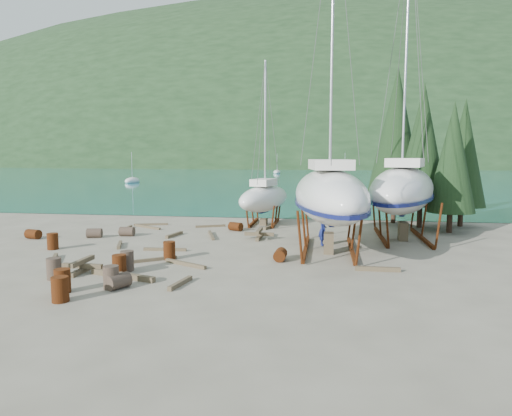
# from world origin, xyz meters

# --- Properties ---
(ground) EXTENTS (600.00, 600.00, 0.00)m
(ground) POSITION_xyz_m (0.00, 0.00, 0.00)
(ground) COLOR #6A6454
(ground) RESTS_ON ground
(bay_water) EXTENTS (700.00, 700.00, 0.00)m
(bay_water) POSITION_xyz_m (0.00, 315.00, 0.01)
(bay_water) COLOR #166E71
(bay_water) RESTS_ON ground
(far_hill) EXTENTS (800.00, 360.00, 110.00)m
(far_hill) POSITION_xyz_m (0.00, 320.00, 0.00)
(far_hill) COLOR black
(far_hill) RESTS_ON ground
(far_house_left) EXTENTS (6.60, 5.60, 5.60)m
(far_house_left) POSITION_xyz_m (-60.00, 190.00, 2.92)
(far_house_left) COLOR beige
(far_house_left) RESTS_ON ground
(far_house_center) EXTENTS (6.60, 5.60, 5.60)m
(far_house_center) POSITION_xyz_m (-20.00, 190.00, 2.92)
(far_house_center) COLOR beige
(far_house_center) RESTS_ON ground
(far_house_right) EXTENTS (6.60, 5.60, 5.60)m
(far_house_right) POSITION_xyz_m (30.00, 190.00, 2.92)
(far_house_right) COLOR beige
(far_house_right) RESTS_ON ground
(cypress_near_right) EXTENTS (3.60, 3.60, 10.00)m
(cypress_near_right) POSITION_xyz_m (12.50, 12.00, 5.79)
(cypress_near_right) COLOR black
(cypress_near_right) RESTS_ON ground
(cypress_mid_right) EXTENTS (3.06, 3.06, 8.50)m
(cypress_mid_right) POSITION_xyz_m (14.00, 10.00, 4.92)
(cypress_mid_right) COLOR black
(cypress_mid_right) RESTS_ON ground
(cypress_back_left) EXTENTS (4.14, 4.14, 11.50)m
(cypress_back_left) POSITION_xyz_m (11.00, 14.00, 6.66)
(cypress_back_left) COLOR black
(cypress_back_left) RESTS_ON ground
(cypress_far_right) EXTENTS (3.24, 3.24, 9.00)m
(cypress_far_right) POSITION_xyz_m (15.50, 13.00, 5.21)
(cypress_far_right) COLOR black
(cypress_far_right) RESTS_ON ground
(moored_boat_left) EXTENTS (2.00, 5.00, 6.05)m
(moored_boat_left) POSITION_xyz_m (-30.00, 60.00, 0.39)
(moored_boat_left) COLOR silver
(moored_boat_left) RESTS_ON ground
(moored_boat_mid) EXTENTS (2.00, 5.00, 6.05)m
(moored_boat_mid) POSITION_xyz_m (10.00, 80.00, 0.39)
(moored_boat_mid) COLOR silver
(moored_boat_mid) RESTS_ON ground
(moored_boat_far) EXTENTS (2.00, 5.00, 6.05)m
(moored_boat_far) POSITION_xyz_m (-8.00, 110.00, 0.39)
(moored_boat_far) COLOR silver
(moored_boat_far) RESTS_ON ground
(large_sailboat_near) EXTENTS (4.91, 12.14, 18.59)m
(large_sailboat_near) POSITION_xyz_m (6.13, 2.91, 2.99)
(large_sailboat_near) COLOR silver
(large_sailboat_near) RESTS_ON ground
(large_sailboat_far) EXTENTS (6.43, 12.22, 18.56)m
(large_sailboat_far) POSITION_xyz_m (10.53, 7.21, 3.03)
(large_sailboat_far) COLOR silver
(large_sailboat_far) RESTS_ON ground
(small_sailboat_shore) EXTENTS (4.10, 7.76, 11.85)m
(small_sailboat_shore) POSITION_xyz_m (1.50, 11.88, 1.95)
(small_sailboat_shore) COLOR silver
(small_sailboat_shore) RESTS_ON ground
(worker) EXTENTS (0.57, 0.75, 1.84)m
(worker) POSITION_xyz_m (5.81, 4.40, 0.92)
(worker) COLOR navy
(worker) RESTS_ON ground
(drum_1) EXTENTS (0.92, 1.05, 0.58)m
(drum_1) POSITION_xyz_m (-1.78, -5.28, 0.29)
(drum_1) COLOR #2D2823
(drum_1) RESTS_ON ground
(drum_2) EXTENTS (0.99, 0.77, 0.58)m
(drum_2) POSITION_xyz_m (-11.57, 3.81, 0.29)
(drum_2) COLOR #623110
(drum_2) RESTS_ON ground
(drum_3) EXTENTS (0.58, 0.58, 0.88)m
(drum_3) POSITION_xyz_m (-3.05, -7.06, 0.44)
(drum_3) COLOR #623110
(drum_3) RESTS_ON ground
(drum_4) EXTENTS (1.05, 0.91, 0.58)m
(drum_4) POSITION_xyz_m (-0.00, 8.61, 0.29)
(drum_4) COLOR #623110
(drum_4) RESTS_ON ground
(drum_5) EXTENTS (0.58, 0.58, 0.88)m
(drum_5) POSITION_xyz_m (-2.61, -2.65, 0.44)
(drum_5) COLOR #2D2823
(drum_5) RESTS_ON ground
(drum_6) EXTENTS (0.61, 0.90, 0.58)m
(drum_6) POSITION_xyz_m (3.83, 0.27, 0.29)
(drum_6) COLOR #623110
(drum_6) RESTS_ON ground
(drum_8) EXTENTS (0.58, 0.58, 0.88)m
(drum_8) POSITION_xyz_m (-8.54, 1.09, 0.44)
(drum_8) COLOR #623110
(drum_8) RESTS_ON ground
(drum_9) EXTENTS (0.90, 0.62, 0.58)m
(drum_9) POSITION_xyz_m (-6.37, 5.60, 0.29)
(drum_9) COLOR #2D2823
(drum_9) RESTS_ON ground
(drum_10) EXTENTS (0.58, 0.58, 0.88)m
(drum_10) POSITION_xyz_m (-2.60, -3.44, 0.44)
(drum_10) COLOR #623110
(drum_10) RESTS_ON ground
(drum_13) EXTENTS (0.58, 0.58, 0.88)m
(drum_13) POSITION_xyz_m (-3.58, -6.06, 0.44)
(drum_13) COLOR #623110
(drum_13) RESTS_ON ground
(drum_14) EXTENTS (0.58, 0.58, 0.88)m
(drum_14) POSITION_xyz_m (-1.53, -0.25, 0.44)
(drum_14) COLOR #623110
(drum_14) RESTS_ON ground
(drum_15) EXTENTS (0.99, 0.76, 0.58)m
(drum_15) POSITION_xyz_m (-8.10, 4.74, 0.29)
(drum_15) COLOR #2D2823
(drum_15) RESTS_ON ground
(drum_16) EXTENTS (0.58, 0.58, 0.88)m
(drum_16) POSITION_xyz_m (-4.95, -4.43, 0.44)
(drum_16) COLOR #2D2823
(drum_16) RESTS_ON ground
(drum_17) EXTENTS (0.58, 0.58, 0.88)m
(drum_17) POSITION_xyz_m (-2.03, -5.34, 0.44)
(drum_17) COLOR #2D2823
(drum_17) RESTS_ON ground
(timber_0) EXTENTS (2.36, 0.83, 0.14)m
(timber_0) POSITION_xyz_m (-6.56, 10.08, 0.07)
(timber_0) COLOR brown
(timber_0) RESTS_ON ground
(timber_1) EXTENTS (1.94, 0.20, 0.19)m
(timber_1) POSITION_xyz_m (8.24, -1.09, 0.10)
(timber_1) COLOR brown
(timber_1) RESTS_ON ground
(timber_3) EXTENTS (2.41, 1.85, 0.15)m
(timber_3) POSITION_xyz_m (-2.41, -0.90, 0.07)
(timber_3) COLOR brown
(timber_3) RESTS_ON ground
(timber_4) EXTENTS (0.82, 1.75, 0.17)m
(timber_4) POSITION_xyz_m (-5.37, 2.42, 0.09)
(timber_4) COLOR brown
(timber_4) RESTS_ON ground
(timber_5) EXTENTS (2.30, 1.35, 0.16)m
(timber_5) POSITION_xyz_m (-0.38, -1.36, 0.08)
(timber_5) COLOR brown
(timber_5) RESTS_ON ground
(timber_6) EXTENTS (0.67, 1.69, 0.19)m
(timber_6) POSITION_xyz_m (2.12, 9.98, 0.10)
(timber_6) COLOR brown
(timber_6) RESTS_ON ground
(timber_7) EXTENTS (0.47, 1.74, 0.17)m
(timber_7) POSITION_xyz_m (0.41, -4.50, 0.09)
(timber_7) COLOR brown
(timber_7) RESTS_ON ground
(timber_8) EXTENTS (0.55, 1.89, 0.19)m
(timber_8) POSITION_xyz_m (-3.40, 5.96, 0.09)
(timber_8) COLOR brown
(timber_8) RESTS_ON ground
(timber_9) EXTENTS (2.00, 1.02, 0.15)m
(timber_9) POSITION_xyz_m (-2.07, 9.90, 0.08)
(timber_9) COLOR brown
(timber_9) RESTS_ON ground
(timber_10) EXTENTS (1.06, 2.68, 0.16)m
(timber_10) POSITION_xyz_m (-1.09, 6.24, 0.08)
(timber_10) COLOR brown
(timber_10) RESTS_ON ground
(timber_11) EXTENTS (2.31, 0.29, 0.15)m
(timber_11) POSITION_xyz_m (-2.45, 1.64, 0.08)
(timber_11) COLOR brown
(timber_11) RESTS_ON ground
(timber_12) EXTENTS (1.19, 2.13, 0.17)m
(timber_12) POSITION_xyz_m (-6.88, -1.46, 0.08)
(timber_12) COLOR brown
(timber_12) RESTS_ON ground
(timber_15) EXTENTS (2.43, 1.56, 0.15)m
(timber_15) POSITION_xyz_m (-6.36, 8.89, 0.07)
(timber_15) COLOR brown
(timber_15) RESTS_ON ground
(timber_16) EXTENTS (3.17, 1.19, 0.23)m
(timber_16) POSITION_xyz_m (-2.28, -3.84, 0.11)
(timber_16) COLOR brown
(timber_16) RESTS_ON ground
(timber_17) EXTENTS (0.50, 2.63, 0.16)m
(timber_17) POSITION_xyz_m (-7.44, 7.73, 0.08)
(timber_17) COLOR brown
(timber_17) RESTS_ON ground
(timber_pile_fore) EXTENTS (1.80, 1.80, 0.60)m
(timber_pile_fore) POSITION_xyz_m (-4.37, -3.28, 0.30)
(timber_pile_fore) COLOR brown
(timber_pile_fore) RESTS_ON ground
(timber_pile_aft) EXTENTS (1.80, 1.80, 0.60)m
(timber_pile_aft) POSITION_xyz_m (2.00, 5.84, 0.30)
(timber_pile_aft) COLOR brown
(timber_pile_aft) RESTS_ON ground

